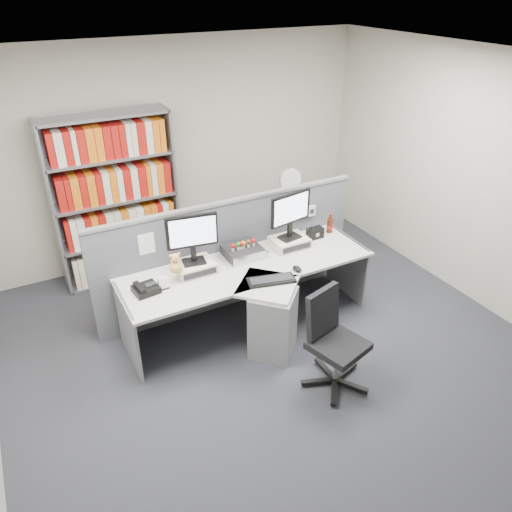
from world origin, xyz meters
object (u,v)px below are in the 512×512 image
monitor_right (291,212)px  desk_calendar (163,284)px  monitor_left (192,235)px  keyboard (271,280)px  desk_phone (145,289)px  desk (259,298)px  filing_cabinet (288,227)px  desk_fan (290,182)px  shelving_unit (115,202)px  cola_bottle (330,225)px  speaker (315,233)px  desktop_pc (243,252)px  mouse (297,269)px  office_chair (332,338)px

monitor_right → desk_calendar: 1.52m
monitor_left → keyboard: size_ratio=1.04×
desk_phone → desk: bearing=-13.2°
desk_calendar → filing_cabinet: 2.43m
monitor_left → desk_fan: 2.00m
filing_cabinet → desk: bearing=-130.6°
desk_phone → shelving_unit: (0.16, 1.60, 0.22)m
cola_bottle → desk_fan: 0.97m
speaker → cola_bottle: size_ratio=0.79×
desktop_pc → desk_calendar: 0.96m
monitor_left → monitor_right: (1.10, 0.00, 0.00)m
keyboard → monitor_right: bearing=45.1°
desktop_pc → shelving_unit: shelving_unit is taller
mouse → office_chair: size_ratio=0.13×
monitor_right → filing_cabinet: size_ratio=0.73×
monitor_left → monitor_right: bearing=0.0°
monitor_right → desk_phone: 1.69m
desk_calendar → desk_fan: (2.09, 1.17, 0.23)m
desktop_pc → speaker: bearing=-1.0°
desktop_pc → keyboard: bearing=-88.1°
keyboard → desktop_pc: bearing=91.9°
desktop_pc → desk_calendar: bearing=-168.0°
desktop_pc → mouse: size_ratio=3.14×
speaker → desk_fan: bearing=75.0°
desk → filing_cabinet: desk is taller
desk → desk_calendar: 0.97m
desktop_pc → speaker: 0.89m
keyboard → desk_fan: bearing=53.5°
desk → speaker: speaker is taller
desktop_pc → desk_calendar: size_ratio=3.16×
monitor_right → desktop_pc: bearing=175.1°
monitor_right → mouse: monitor_right is taller
desk_calendar → desk: bearing=-14.5°
desk → cola_bottle: size_ratio=11.30×
desktop_pc → keyboard: desktop_pc is taller
desk → mouse: mouse is taller
desktop_pc → shelving_unit: (-0.94, 1.42, 0.21)m
desk_calendar → office_chair: (1.15, -1.12, -0.28)m
desk_phone → speaker: 2.00m
monitor_left → shelving_unit: size_ratio=0.25×
desk → monitor_left: bearing=143.3°
shelving_unit → desk_fan: 2.15m
office_chair → keyboard: bearing=104.9°
speaker → desk_fan: desk_fan is taller
desk_phone → desk_fan: desk_fan is taller
office_chair → desk: bearing=106.4°
cola_bottle → shelving_unit: shelving_unit is taller
speaker → monitor_right: bearing=-175.1°
desk_phone → cola_bottle: 2.23m
shelving_unit → desk_fan: bearing=-12.1°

